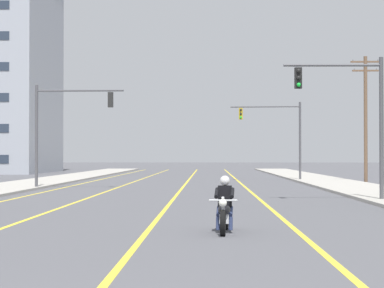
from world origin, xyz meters
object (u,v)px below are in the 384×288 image
at_px(traffic_signal_near_right, 353,107).
at_px(traffic_signal_mid_right, 279,128).
at_px(traffic_signal_near_left, 62,120).
at_px(utility_pole_right_far, 366,115).
at_px(motorcycle_with_rider, 224,210).

xyz_separation_m(traffic_signal_near_right, traffic_signal_mid_right, (-0.60, 25.82, 0.08)).
height_order(traffic_signal_near_left, traffic_signal_mid_right, same).
bearing_deg(traffic_signal_near_right, utility_pole_right_far, 76.37).
bearing_deg(traffic_signal_mid_right, motorcycle_with_rider, -97.78).
distance_m(traffic_signal_near_left, utility_pole_right_far, 22.72).
bearing_deg(motorcycle_with_rider, traffic_signal_near_left, 110.89).
bearing_deg(motorcycle_with_rider, traffic_signal_mid_right, 82.22).
bearing_deg(utility_pole_right_far, traffic_signal_mid_right, 146.99).
height_order(motorcycle_with_rider, traffic_signal_mid_right, traffic_signal_mid_right).
bearing_deg(traffic_signal_mid_right, traffic_signal_near_left, -135.37).
height_order(motorcycle_with_rider, utility_pole_right_far, utility_pole_right_far).
bearing_deg(traffic_signal_near_left, utility_pole_right_far, 26.94).
bearing_deg(traffic_signal_near_left, motorcycle_with_rider, -69.11).
relative_size(motorcycle_with_rider, traffic_signal_near_right, 0.35).
bearing_deg(traffic_signal_mid_right, utility_pole_right_far, -33.01).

